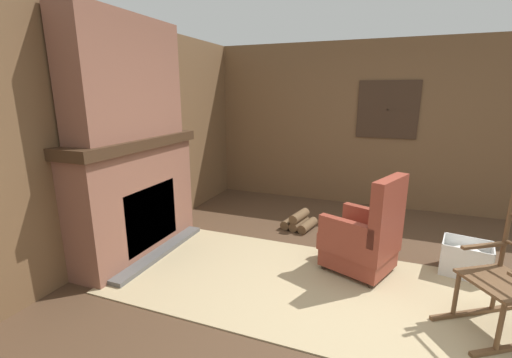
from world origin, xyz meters
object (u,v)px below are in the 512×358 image
object	(u,v)px
oil_lamp_vase	(87,134)
firewood_stack	(299,222)
armchair	(364,239)
rocking_chair	(507,283)
storage_case	(142,129)
laundry_basket	(466,258)

from	to	relation	value
oil_lamp_vase	firewood_stack	bearing A→B (deg)	49.56
armchair	rocking_chair	world-z (taller)	rocking_chair
armchair	storage_case	world-z (taller)	storage_case
rocking_chair	oil_lamp_vase	distance (m)	3.77
rocking_chair	laundry_basket	xyz separation A→B (m)	(-0.08, 0.91, -0.25)
firewood_stack	laundry_basket	bearing A→B (deg)	-17.46
firewood_stack	laundry_basket	distance (m)	1.99
rocking_chair	laundry_basket	distance (m)	0.94
armchair	rocking_chair	bearing A→B (deg)	174.50
oil_lamp_vase	storage_case	distance (m)	0.77
rocking_chair	storage_case	world-z (taller)	storage_case
storage_case	rocking_chair	bearing A→B (deg)	-5.88
firewood_stack	storage_case	bearing A→B (deg)	-145.11
armchair	laundry_basket	bearing A→B (deg)	-138.93
armchair	firewood_stack	size ratio (longest dim) A/B	2.27
oil_lamp_vase	storage_case	world-z (taller)	oil_lamp_vase
oil_lamp_vase	armchair	bearing A→B (deg)	20.93
laundry_basket	storage_case	xyz separation A→B (m)	(-3.52, -0.53, 1.24)
firewood_stack	rocking_chair	bearing A→B (deg)	-37.15
storage_case	armchair	bearing A→B (deg)	4.40
firewood_stack	armchair	bearing A→B (deg)	-45.95
laundry_basket	rocking_chair	bearing A→B (deg)	-84.74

